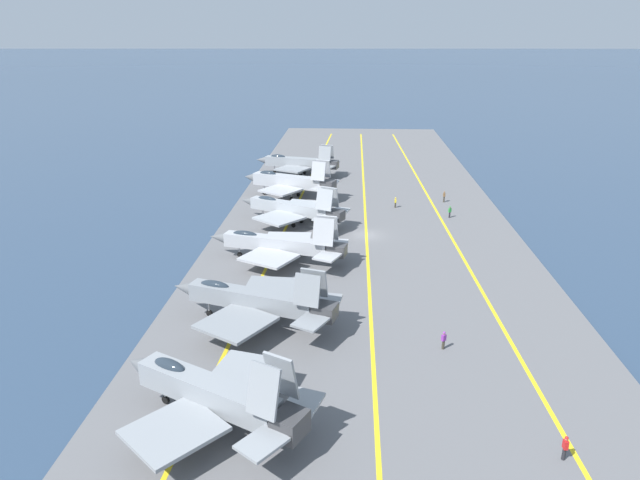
% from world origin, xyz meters
% --- Properties ---
extents(ground_plane, '(2000.00, 2000.00, 0.00)m').
position_xyz_m(ground_plane, '(0.00, 0.00, 0.00)').
color(ground_plane, '#2D425B').
extents(carrier_deck, '(180.88, 40.94, 0.40)m').
position_xyz_m(carrier_deck, '(0.00, 0.00, 0.20)').
color(carrier_deck, slate).
rests_on(carrier_deck, ground).
extents(deck_stripe_foul_line, '(162.72, 5.80, 0.01)m').
position_xyz_m(deck_stripe_foul_line, '(0.00, -11.26, 0.40)').
color(deck_stripe_foul_line, yellow).
rests_on(deck_stripe_foul_line, carrier_deck).
extents(deck_stripe_centerline, '(162.80, 0.36, 0.01)m').
position_xyz_m(deck_stripe_centerline, '(0.00, 0.00, 0.40)').
color(deck_stripe_centerline, yellow).
rests_on(deck_stripe_centerline, carrier_deck).
extents(deck_stripe_edge_line, '(162.67, 7.05, 0.01)m').
position_xyz_m(deck_stripe_edge_line, '(0.00, 11.26, 0.40)').
color(deck_stripe_edge_line, yellow).
rests_on(deck_stripe_edge_line, carrier_deck).
extents(parked_jet_nearest, '(13.33, 15.30, 6.76)m').
position_xyz_m(parked_jet_nearest, '(-40.08, 11.31, 2.93)').
color(parked_jet_nearest, gray).
rests_on(parked_jet_nearest, carrier_deck).
extents(parked_jet_second, '(13.54, 16.55, 6.18)m').
position_xyz_m(parked_jet_second, '(-25.72, 10.73, 2.94)').
color(parked_jet_second, gray).
rests_on(parked_jet_second, carrier_deck).
extents(parked_jet_third, '(11.87, 17.11, 6.08)m').
position_xyz_m(parked_jet_third, '(-10.06, 10.45, 2.62)').
color(parked_jet_third, '#A8AAAF').
rests_on(parked_jet_third, carrier_deck).
extents(parked_jet_fourth, '(12.86, 16.47, 6.03)m').
position_xyz_m(parked_jet_fourth, '(3.90, 10.34, 2.78)').
color(parked_jet_fourth, '#9EA3A8').
rests_on(parked_jet_fourth, carrier_deck).
extents(parked_jet_fifth, '(12.93, 16.38, 6.64)m').
position_xyz_m(parked_jet_fifth, '(17.69, 12.24, 3.16)').
color(parked_jet_fifth, '#A8AAAF').
rests_on(parked_jet_fifth, carrier_deck).
extents(parked_jet_sixth, '(12.02, 16.36, 6.00)m').
position_xyz_m(parked_jet_sixth, '(33.48, 12.35, 2.89)').
color(parked_jet_sixth, gray).
rests_on(parked_jet_sixth, carrier_deck).
extents(crew_purple_vest, '(0.44, 0.46, 1.68)m').
position_xyz_m(crew_purple_vest, '(-29.08, -6.05, 1.32)').
color(crew_purple_vest, '#383328').
rests_on(crew_purple_vest, carrier_deck).
extents(crew_brown_vest, '(0.42, 0.33, 1.79)m').
position_xyz_m(crew_brown_vest, '(16.57, -12.69, 1.39)').
color(crew_brown_vest, '#383328').
rests_on(crew_brown_vest, carrier_deck).
extents(crew_yellow_vest, '(0.38, 0.26, 1.65)m').
position_xyz_m(crew_yellow_vest, '(13.05, -4.70, 1.30)').
color(crew_yellow_vest, '#383328').
rests_on(crew_yellow_vest, carrier_deck).
extents(crew_green_vest, '(0.41, 0.46, 1.76)m').
position_xyz_m(crew_green_vest, '(8.34, -12.32, 1.37)').
color(crew_green_vest, '#232328').
rests_on(crew_green_vest, carrier_deck).
extents(crew_red_vest, '(0.40, 0.29, 1.76)m').
position_xyz_m(crew_red_vest, '(-42.26, -11.74, 1.37)').
color(crew_red_vest, '#232328').
rests_on(crew_red_vest, carrier_deck).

